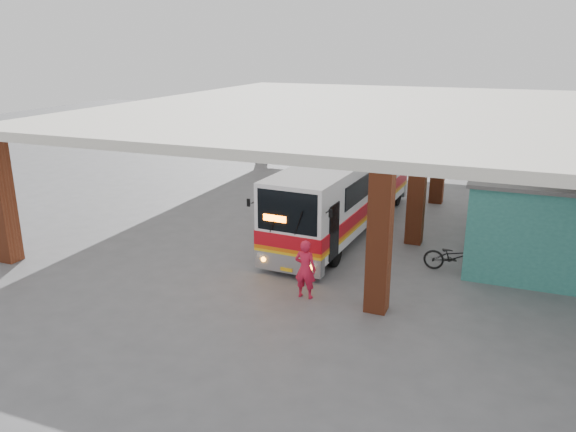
{
  "coord_description": "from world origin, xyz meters",
  "views": [
    {
      "loc": [
        6.02,
        -17.13,
        7.12
      ],
      "look_at": [
        -0.86,
        0.0,
        1.45
      ],
      "focal_mm": 35.0,
      "sensor_mm": 36.0,
      "label": 1
    }
  ],
  "objects_px": {
    "motorcycle": "(454,257)",
    "red_chair": "(479,214)",
    "pedestrian": "(305,269)",
    "coach_bus": "(345,191)"
  },
  "relations": [
    {
      "from": "coach_bus",
      "to": "motorcycle",
      "type": "relative_size",
      "value": 5.65
    },
    {
      "from": "coach_bus",
      "to": "pedestrian",
      "type": "distance_m",
      "value": 6.55
    },
    {
      "from": "pedestrian",
      "to": "red_chair",
      "type": "distance_m",
      "value": 10.41
    },
    {
      "from": "motorcycle",
      "to": "pedestrian",
      "type": "bearing_deg",
      "value": 133.97
    },
    {
      "from": "motorcycle",
      "to": "red_chair",
      "type": "bearing_deg",
      "value": -3.13
    },
    {
      "from": "coach_bus",
      "to": "red_chair",
      "type": "bearing_deg",
      "value": 34.58
    },
    {
      "from": "motorcycle",
      "to": "red_chair",
      "type": "height_order",
      "value": "motorcycle"
    },
    {
      "from": "motorcycle",
      "to": "red_chair",
      "type": "xyz_separation_m",
      "value": [
        0.4,
        5.89,
        -0.14
      ]
    },
    {
      "from": "coach_bus",
      "to": "red_chair",
      "type": "height_order",
      "value": "coach_bus"
    },
    {
      "from": "pedestrian",
      "to": "red_chair",
      "type": "height_order",
      "value": "pedestrian"
    }
  ]
}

